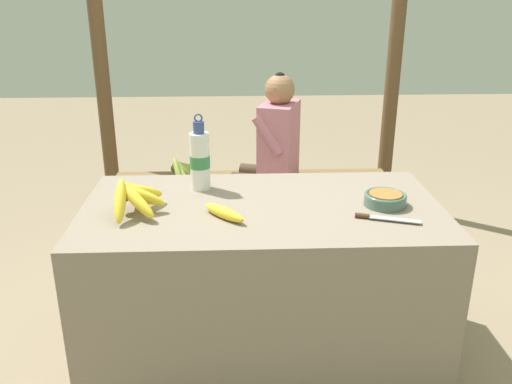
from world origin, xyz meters
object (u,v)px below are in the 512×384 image
object	(u,v)px
serving_bowl	(385,199)
water_bottle	(200,160)
banana_bunch_ripe	(134,195)
wooden_bench	(252,186)
knife	(378,218)
seated_vendor	(272,146)
support_post_far	(396,47)
support_post_near	(99,48)
banana_bunch_green	(181,168)
loose_banana_front	(224,213)

from	to	relation	value
serving_bowl	water_bottle	size ratio (longest dim) A/B	0.51
banana_bunch_ripe	wooden_bench	distance (m)	1.49
water_bottle	knife	size ratio (longest dim) A/B	1.39
seated_vendor	wooden_bench	bearing A→B (deg)	10.62
support_post_far	support_post_near	bearing A→B (deg)	180.00
banana_bunch_ripe	banana_bunch_green	xyz separation A→B (m)	(0.06, 1.32, -0.33)
seated_vendor	support_post_near	bearing A→B (deg)	-3.23
water_bottle	loose_banana_front	bearing A→B (deg)	-72.04
serving_bowl	knife	xyz separation A→B (m)	(-0.06, -0.15, -0.02)
water_bottle	support_post_near	xyz separation A→B (m)	(-0.74, 1.49, 0.32)
banana_bunch_ripe	banana_bunch_green	world-z (taller)	banana_bunch_ripe
knife	seated_vendor	size ratio (longest dim) A/B	0.23
serving_bowl	wooden_bench	world-z (taller)	serving_bowl
knife	support_post_far	bearing A→B (deg)	91.57
serving_bowl	knife	world-z (taller)	serving_bowl
serving_bowl	seated_vendor	size ratio (longest dim) A/B	0.16
banana_bunch_ripe	knife	xyz separation A→B (m)	(0.96, -0.11, -0.06)
support_post_near	serving_bowl	bearing A→B (deg)	-48.64
loose_banana_front	banana_bunch_ripe	bearing A→B (deg)	168.80
knife	support_post_far	size ratio (longest dim) A/B	0.10
wooden_bench	banana_bunch_green	xyz separation A→B (m)	(-0.45, 0.00, 0.13)
knife	seated_vendor	bearing A→B (deg)	120.73
support_post_near	support_post_far	size ratio (longest dim) A/B	1.00
banana_bunch_green	loose_banana_front	bearing A→B (deg)	-77.87
banana_bunch_green	support_post_far	distance (m)	1.68
knife	seated_vendor	distance (m)	1.45
banana_bunch_ripe	serving_bowl	size ratio (longest dim) A/B	1.91
loose_banana_front	knife	distance (m)	0.60
serving_bowl	loose_banana_front	size ratio (longest dim) A/B	0.92
loose_banana_front	wooden_bench	bearing A→B (deg)	83.64
seated_vendor	water_bottle	bearing A→B (deg)	87.68
loose_banana_front	seated_vendor	xyz separation A→B (m)	(0.29, 1.37, -0.13)
banana_bunch_ripe	loose_banana_front	xyz separation A→B (m)	(0.36, -0.07, -0.05)
seated_vendor	support_post_far	xyz separation A→B (m)	(0.87, 0.45, 0.56)
support_post_near	support_post_far	bearing A→B (deg)	0.00
serving_bowl	water_bottle	world-z (taller)	water_bottle
banana_bunch_ripe	wooden_bench	xyz separation A→B (m)	(0.51, 1.32, -0.46)
banana_bunch_green	support_post_far	bearing A→B (deg)	16.52
water_bottle	wooden_bench	world-z (taller)	water_bottle
seated_vendor	support_post_near	size ratio (longest dim) A/B	0.46
water_bottle	wooden_bench	xyz separation A→B (m)	(0.26, 1.06, -0.52)
knife	support_post_far	distance (m)	2.00
banana_bunch_green	wooden_bench	bearing A→B (deg)	-0.36
knife	banana_bunch_ripe	bearing A→B (deg)	-168.47
support_post_near	wooden_bench	bearing A→B (deg)	-23.43
water_bottle	knife	bearing A→B (deg)	-27.97
banana_bunch_ripe	loose_banana_front	bearing A→B (deg)	-11.20
loose_banana_front	support_post_far	bearing A→B (deg)	57.57
wooden_bench	support_post_far	bearing A→B (deg)	23.43
banana_bunch_ripe	support_post_near	size ratio (longest dim) A/B	0.14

